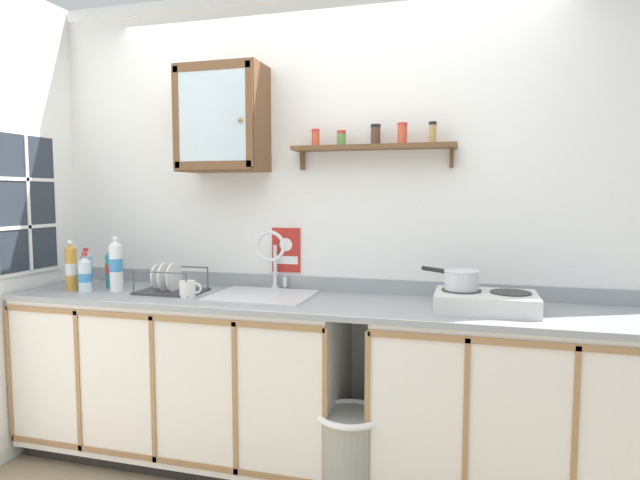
{
  "coord_description": "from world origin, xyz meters",
  "views": [
    {
      "loc": [
        0.79,
        -2.25,
        1.48
      ],
      "look_at": [
        0.02,
        0.48,
        1.24
      ],
      "focal_mm": 30.05,
      "sensor_mm": 36.0,
      "label": 1
    }
  ],
  "objects": [
    {
      "name": "dish_rack",
      "position": [
        -0.82,
        0.37,
        0.98
      ],
      "size": [
        0.35,
        0.26,
        0.17
      ],
      "color": "#333338",
      "rests_on": "countertop"
    },
    {
      "name": "saucepan",
      "position": [
        0.75,
        0.37,
        1.08
      ],
      "size": [
        0.29,
        0.25,
        0.09
      ],
      "color": "silver",
      "rests_on": "hot_plate_stove"
    },
    {
      "name": "countertop",
      "position": [
        0.0,
        0.36,
        0.93
      ],
      "size": [
        3.3,
        0.62,
        0.03
      ],
      "primitive_type": "cube",
      "color": "gray",
      "rests_on": "lower_cabinet_run"
    },
    {
      "name": "bottle_juice_amber_4",
      "position": [
        -1.39,
        0.27,
        1.07
      ],
      "size": [
        0.06,
        0.06,
        0.29
      ],
      "color": "gold",
      "rests_on": "countertop"
    },
    {
      "name": "bottle_detergent_teal_1",
      "position": [
        -1.23,
        0.42,
        1.06
      ],
      "size": [
        0.09,
        0.09,
        0.25
      ],
      "color": "teal",
      "rests_on": "countertop"
    },
    {
      "name": "lower_cabinet_run",
      "position": [
        -0.75,
        0.36,
        0.46
      ],
      "size": [
        1.84,
        0.6,
        0.91
      ],
      "color": "black",
      "rests_on": "ground"
    },
    {
      "name": "lower_cabinet_run_right",
      "position": [
        1.01,
        0.36,
        0.46
      ],
      "size": [
        1.32,
        0.6,
        0.91
      ],
      "color": "black",
      "rests_on": "ground"
    },
    {
      "name": "wall_cabinet",
      "position": [
        -0.56,
        0.53,
        1.91
      ],
      "size": [
        0.48,
        0.28,
        0.59
      ],
      "color": "brown"
    },
    {
      "name": "warning_sign",
      "position": [
        -0.23,
        0.65,
        1.16
      ],
      "size": [
        0.17,
        0.01,
        0.26
      ],
      "color": "#B2261E"
    },
    {
      "name": "bottle_opaque_white_3",
      "position": [
        -1.13,
        0.32,
        1.09
      ],
      "size": [
        0.07,
        0.07,
        0.31
      ],
      "color": "white",
      "rests_on": "countertop"
    },
    {
      "name": "backsplash",
      "position": [
        0.0,
        0.65,
        0.98
      ],
      "size": [
        3.3,
        0.02,
        0.08
      ],
      "primitive_type": "cube",
      "color": "gray",
      "rests_on": "countertop"
    },
    {
      "name": "sink",
      "position": [
        -0.28,
        0.4,
        0.92
      ],
      "size": [
        0.53,
        0.48,
        0.48
      ],
      "color": "silver",
      "rests_on": "countertop"
    },
    {
      "name": "trash_bin",
      "position": [
        0.26,
        0.16,
        0.24
      ],
      "size": [
        0.33,
        0.33,
        0.46
      ],
      "color": "gray",
      "rests_on": "ground"
    },
    {
      "name": "hot_plate_stove",
      "position": [
        0.87,
        0.35,
        0.98
      ],
      "size": [
        0.46,
        0.33,
        0.09
      ],
      "color": "silver",
      "rests_on": "countertop"
    },
    {
      "name": "bottle_water_blue_0",
      "position": [
        -1.4,
        0.4,
        1.04
      ],
      "size": [
        0.07,
        0.07,
        0.23
      ],
      "color": "#8CB7E0",
      "rests_on": "countertop"
    },
    {
      "name": "spice_shelf",
      "position": [
        0.28,
        0.59,
        1.75
      ],
      "size": [
        0.88,
        0.14,
        0.23
      ],
      "color": "brown"
    },
    {
      "name": "bottle_water_clear_2",
      "position": [
        -1.28,
        0.25,
        1.04
      ],
      "size": [
        0.07,
        0.07,
        0.22
      ],
      "color": "silver",
      "rests_on": "countertop"
    },
    {
      "name": "mug",
      "position": [
        -0.65,
        0.28,
        0.98
      ],
      "size": [
        0.12,
        0.08,
        0.09
      ],
      "color": "white",
      "rests_on": "countertop"
    },
    {
      "name": "window",
      "position": [
        -1.67,
        0.14,
        1.44
      ],
      "size": [
        0.03,
        0.69,
        0.82
      ],
      "color": "#262D38"
    },
    {
      "name": "back_wall",
      "position": [
        0.0,
        0.68,
        1.33
      ],
      "size": [
        3.94,
        0.07,
        2.64
      ],
      "color": "white",
      "rests_on": "ground"
    }
  ]
}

